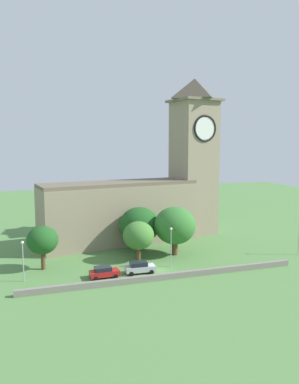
# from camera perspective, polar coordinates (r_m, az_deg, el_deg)

# --- Properties ---
(ground_plane) EXTENTS (200.00, 200.00, 0.00)m
(ground_plane) POSITION_cam_1_polar(r_m,az_deg,el_deg) (74.70, -2.67, -8.15)
(ground_plane) COLOR #517F42
(church) EXTENTS (39.16, 15.27, 33.77)m
(church) POSITION_cam_1_polar(r_m,az_deg,el_deg) (78.76, 0.03, 0.41)
(church) COLOR gray
(church) RESTS_ON ground
(quay_barrier) EXTENTS (42.56, 0.70, 0.89)m
(quay_barrier) POSITION_cam_1_polar(r_m,az_deg,el_deg) (57.13, 2.54, -12.61)
(quay_barrier) COLOR gray
(quay_barrier) RESTS_ON ground
(car_red) EXTENTS (4.45, 2.44, 1.69)m
(car_red) POSITION_cam_1_polar(r_m,az_deg,el_deg) (58.04, -6.89, -11.90)
(car_red) COLOR red
(car_red) RESTS_ON ground
(car_silver) EXTENTS (4.70, 2.37, 1.83)m
(car_silver) POSITION_cam_1_polar(r_m,az_deg,el_deg) (59.45, -1.50, -11.30)
(car_silver) COLOR silver
(car_silver) RESTS_ON ground
(streetlamp_west_end) EXTENTS (0.44, 0.44, 6.01)m
(streetlamp_west_end) POSITION_cam_1_polar(r_m,az_deg,el_deg) (58.08, -18.59, -8.86)
(streetlamp_west_end) COLOR #9EA0A5
(streetlamp_west_end) RESTS_ON ground
(streetlamp_west_mid) EXTENTS (0.44, 0.44, 6.51)m
(streetlamp_west_mid) POSITION_cam_1_polar(r_m,az_deg,el_deg) (61.49, 3.26, -7.30)
(streetlamp_west_mid) COLOR #9EA0A5
(streetlamp_west_mid) RESTS_ON ground
(streetlamp_central) EXTENTS (0.44, 0.44, 7.41)m
(streetlamp_central) POSITION_cam_1_polar(r_m,az_deg,el_deg) (73.05, 21.70, -5.06)
(streetlamp_central) COLOR #9EA0A5
(streetlamp_central) RESTS_ON ground
(tree_by_tower) EXTENTS (4.95, 4.95, 7.01)m
(tree_by_tower) POSITION_cam_1_polar(r_m,az_deg,el_deg) (62.41, -15.87, -7.03)
(tree_by_tower) COLOR brown
(tree_by_tower) RESTS_ON ground
(tree_riverside_east) EXTENTS (7.45, 7.45, 8.73)m
(tree_riverside_east) POSITION_cam_1_polar(r_m,az_deg,el_deg) (67.86, 3.86, -5.09)
(tree_riverside_east) COLOR brown
(tree_riverside_east) RESTS_ON ground
(tree_riverside_west) EXTENTS (5.34, 5.34, 6.81)m
(tree_riverside_west) POSITION_cam_1_polar(r_m,az_deg,el_deg) (64.62, -1.68, -6.59)
(tree_riverside_west) COLOR brown
(tree_riverside_west) RESTS_ON ground
(tree_churchyard) EXTENTS (7.51, 7.51, 8.21)m
(tree_churchyard) POSITION_cam_1_polar(r_m,az_deg,el_deg) (70.52, -1.52, -5.05)
(tree_churchyard) COLOR brown
(tree_churchyard) RESTS_ON ground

